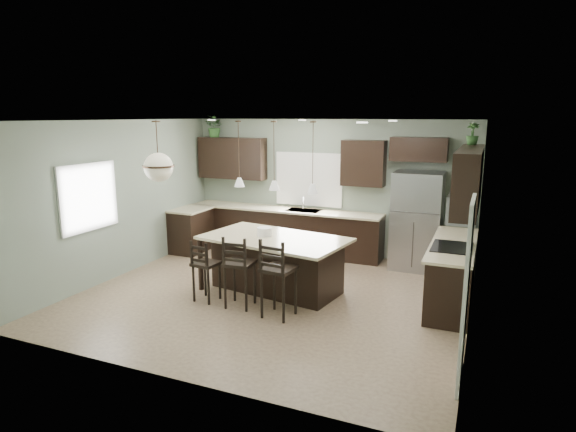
# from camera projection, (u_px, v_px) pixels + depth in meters

# --- Properties ---
(ground) EXTENTS (6.00, 6.00, 0.00)m
(ground) POSITION_uv_depth(u_px,v_px,m) (273.00, 295.00, 7.85)
(ground) COLOR #9E8466
(ground) RESTS_ON ground
(pantry_door) EXTENTS (0.04, 0.82, 2.04)m
(pantry_door) POSITION_uv_depth(u_px,v_px,m) (466.00, 293.00, 5.11)
(pantry_door) COLOR white
(pantry_door) RESTS_ON ground
(window_back) EXTENTS (1.35, 0.02, 1.00)m
(window_back) POSITION_uv_depth(u_px,v_px,m) (309.00, 179.00, 10.15)
(window_back) COLOR white
(window_back) RESTS_ON room_shell
(window_left) EXTENTS (0.02, 1.10, 1.00)m
(window_left) POSITION_uv_depth(u_px,v_px,m) (88.00, 197.00, 7.94)
(window_left) COLOR white
(window_left) RESTS_ON room_shell
(left_return_cabs) EXTENTS (0.60, 0.90, 0.90)m
(left_return_cabs) POSITION_uv_depth(u_px,v_px,m) (191.00, 231.00, 10.31)
(left_return_cabs) COLOR black
(left_return_cabs) RESTS_ON ground
(left_return_countertop) EXTENTS (0.66, 0.96, 0.04)m
(left_return_countertop) POSITION_uv_depth(u_px,v_px,m) (191.00, 209.00, 10.21)
(left_return_countertop) COLOR beige
(left_return_countertop) RESTS_ON left_return_cabs
(back_lower_cabs) EXTENTS (4.20, 0.60, 0.90)m
(back_lower_cabs) POSITION_uv_depth(u_px,v_px,m) (284.00, 231.00, 10.29)
(back_lower_cabs) COLOR black
(back_lower_cabs) RESTS_ON ground
(back_countertop) EXTENTS (4.20, 0.66, 0.04)m
(back_countertop) POSITION_uv_depth(u_px,v_px,m) (284.00, 210.00, 10.18)
(back_countertop) COLOR beige
(back_countertop) RESTS_ON back_lower_cabs
(sink_inset) EXTENTS (0.70, 0.45, 0.01)m
(sink_inset) POSITION_uv_depth(u_px,v_px,m) (304.00, 210.00, 10.00)
(sink_inset) COLOR gray
(sink_inset) RESTS_ON back_countertop
(faucet) EXTENTS (0.02, 0.02, 0.28)m
(faucet) POSITION_uv_depth(u_px,v_px,m) (303.00, 204.00, 9.95)
(faucet) COLOR silver
(faucet) RESTS_ON back_countertop
(back_upper_left) EXTENTS (1.55, 0.34, 0.90)m
(back_upper_left) POSITION_uv_depth(u_px,v_px,m) (232.00, 158.00, 10.59)
(back_upper_left) COLOR black
(back_upper_left) RESTS_ON room_shell
(back_upper_right) EXTENTS (0.85, 0.34, 0.90)m
(back_upper_right) POSITION_uv_depth(u_px,v_px,m) (363.00, 163.00, 9.47)
(back_upper_right) COLOR black
(back_upper_right) RESTS_ON room_shell
(fridge_header) EXTENTS (1.05, 0.34, 0.45)m
(fridge_header) POSITION_uv_depth(u_px,v_px,m) (419.00, 149.00, 9.01)
(fridge_header) COLOR black
(fridge_header) RESTS_ON room_shell
(right_lower_cabs) EXTENTS (0.60, 2.35, 0.90)m
(right_lower_cabs) POSITION_uv_depth(u_px,v_px,m) (453.00, 273.00, 7.52)
(right_lower_cabs) COLOR black
(right_lower_cabs) RESTS_ON ground
(right_countertop) EXTENTS (0.66, 2.35, 0.04)m
(right_countertop) POSITION_uv_depth(u_px,v_px,m) (453.00, 244.00, 7.43)
(right_countertop) COLOR beige
(right_countertop) RESTS_ON right_lower_cabs
(cooktop) EXTENTS (0.58, 0.75, 0.02)m
(cooktop) POSITION_uv_depth(u_px,v_px,m) (452.00, 247.00, 7.18)
(cooktop) COLOR black
(cooktop) RESTS_ON right_countertop
(wall_oven_front) EXTENTS (0.01, 0.72, 0.60)m
(wall_oven_front) POSITION_uv_depth(u_px,v_px,m) (430.00, 276.00, 7.39)
(wall_oven_front) COLOR gray
(wall_oven_front) RESTS_ON right_lower_cabs
(right_upper_cabs) EXTENTS (0.34, 2.35, 0.90)m
(right_upper_cabs) POSITION_uv_depth(u_px,v_px,m) (469.00, 179.00, 7.17)
(right_upper_cabs) COLOR black
(right_upper_cabs) RESTS_ON room_shell
(microwave) EXTENTS (0.40, 0.75, 0.40)m
(microwave) POSITION_uv_depth(u_px,v_px,m) (462.00, 208.00, 7.02)
(microwave) COLOR gray
(microwave) RESTS_ON right_upper_cabs
(refrigerator) EXTENTS (0.90, 0.74, 1.85)m
(refrigerator) POSITION_uv_depth(u_px,v_px,m) (417.00, 221.00, 9.06)
(refrigerator) COLOR #9899A1
(refrigerator) RESTS_ON ground
(kitchen_island) EXTENTS (2.51, 1.68, 0.92)m
(kitchen_island) POSITION_uv_depth(u_px,v_px,m) (275.00, 264.00, 7.93)
(kitchen_island) COLOR black
(kitchen_island) RESTS_ON ground
(serving_dish) EXTENTS (0.24, 0.24, 0.14)m
(serving_dish) POSITION_uv_depth(u_px,v_px,m) (264.00, 232.00, 7.93)
(serving_dish) COLOR white
(serving_dish) RESTS_ON kitchen_island
(bar_stool_left) EXTENTS (0.40, 0.40, 0.99)m
(bar_stool_left) POSITION_uv_depth(u_px,v_px,m) (206.00, 270.00, 7.53)
(bar_stool_left) COLOR black
(bar_stool_left) RESTS_ON ground
(bar_stool_center) EXTENTS (0.45, 0.45, 1.13)m
(bar_stool_center) POSITION_uv_depth(u_px,v_px,m) (240.00, 271.00, 7.27)
(bar_stool_center) COLOR black
(bar_stool_center) RESTS_ON ground
(bar_stool_right) EXTENTS (0.48, 0.48, 1.19)m
(bar_stool_right) POSITION_uv_depth(u_px,v_px,m) (279.00, 278.00, 6.90)
(bar_stool_right) COLOR black
(bar_stool_right) RESTS_ON ground
(pendant_left) EXTENTS (0.17, 0.17, 1.10)m
(pendant_left) POSITION_uv_depth(u_px,v_px,m) (239.00, 154.00, 7.93)
(pendant_left) COLOR white
(pendant_left) RESTS_ON room_shell
(pendant_center) EXTENTS (0.17, 0.17, 1.10)m
(pendant_center) POSITION_uv_depth(u_px,v_px,m) (274.00, 156.00, 7.56)
(pendant_center) COLOR white
(pendant_center) RESTS_ON room_shell
(pendant_right) EXTENTS (0.17, 0.17, 1.10)m
(pendant_right) POSITION_uv_depth(u_px,v_px,m) (313.00, 158.00, 7.20)
(pendant_right) COLOR silver
(pendant_right) RESTS_ON room_shell
(chandelier) EXTENTS (0.51, 0.51, 0.99)m
(chandelier) POSITION_uv_depth(u_px,v_px,m) (158.00, 151.00, 7.72)
(chandelier) COLOR beige
(chandelier) RESTS_ON room_shell
(plant_back_left) EXTENTS (0.51, 0.47, 0.47)m
(plant_back_left) POSITION_uv_depth(u_px,v_px,m) (215.00, 126.00, 10.57)
(plant_back_left) COLOR #2E5A27
(plant_back_left) RESTS_ON back_upper_left
(plant_right_wall) EXTENTS (0.21, 0.21, 0.36)m
(plant_right_wall) POSITION_uv_depth(u_px,v_px,m) (473.00, 134.00, 7.86)
(plant_right_wall) COLOR #2A5224
(plant_right_wall) RESTS_ON right_upper_cabs
(room_shell) EXTENTS (6.00, 6.00, 6.00)m
(room_shell) POSITION_uv_depth(u_px,v_px,m) (272.00, 192.00, 7.50)
(room_shell) COLOR slate
(room_shell) RESTS_ON ground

